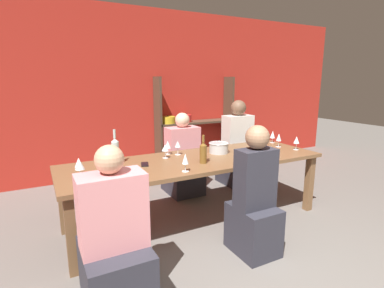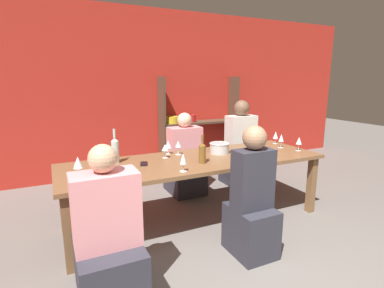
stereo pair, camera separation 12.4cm
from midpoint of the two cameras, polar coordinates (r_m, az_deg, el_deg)
The scene contains 22 objects.
wall_back_red at distance 5.08m, azimuth -9.42°, elevation 9.53°, with size 8.80×0.06×2.70m.
shelf_unit at distance 5.37m, azimuth 1.86°, elevation 1.14°, with size 1.45×0.30×1.62m.
dining_table at distance 3.29m, azimuth 1.83°, elevation -4.10°, with size 2.86×0.93×0.72m.
mixing_bowl at distance 3.54m, azimuth 6.24°, elevation -0.70°, with size 0.24×0.24×0.12m.
wine_bottle_green at distance 3.09m, azimuth 3.12°, elevation -1.60°, with size 0.07×0.07×0.30m.
wine_bottle_dark at distance 3.18m, azimuth -13.36°, elevation -1.08°, with size 0.08×0.08×0.36m.
wine_glass_red_a at distance 2.59m, azimuth -13.39°, elevation -4.76°, with size 0.07×0.07×0.15m.
wine_glass_red_b at distance 3.47m, azimuth -3.53°, elevation -0.15°, with size 0.07×0.07×0.16m.
wine_glass_white_a at distance 2.94m, azimuth -19.78°, elevation -3.22°, with size 0.08×0.08×0.16m.
wine_glass_red_c at distance 3.44m, azimuth -1.63°, elevation -0.14°, with size 0.07×0.07×0.16m.
wine_glass_red_d at distance 2.81m, azimuth -0.44°, elevation -2.97°, with size 0.07×0.07×0.17m.
wine_glass_red_e at distance 3.66m, azimuth 12.96°, elevation 0.25°, with size 0.07×0.07×0.16m.
wine_glass_empty_a at distance 3.88m, azimuth 20.57°, elevation 0.52°, with size 0.07×0.07×0.17m.
wine_glass_red_f at distance 2.78m, azimuth -19.71°, elevation -3.58°, with size 0.08×0.08×0.18m.
wine_glass_red_g at distance 4.22m, azimuth 16.44°, elevation 1.56°, with size 0.07×0.07×0.16m.
wine_glass_white_b at distance 3.30m, azimuth -4.08°, elevation -0.76°, with size 0.08×0.08×0.16m.
wine_glass_red_h at distance 3.98m, azimuth 17.50°, elevation 1.01°, with size 0.07×0.07×0.17m.
cell_phone at distance 3.10m, azimuth -8.03°, elevation -3.75°, with size 0.11×0.16×0.01m.
person_near_a at distance 2.32m, azimuth -14.11°, elevation -18.25°, with size 0.45×0.57×1.15m.
person_far_a at distance 4.20m, azimuth -0.55°, elevation -3.94°, with size 0.45×0.56×1.13m.
person_near_b at distance 2.81m, azimuth 12.54°, elevation -11.68°, with size 0.35×0.44×1.19m.
person_far_b at distance 4.59m, azimuth 9.91°, elevation -1.91°, with size 0.43×0.54×1.28m.
Camera 2 is at (-1.37, -1.07, 1.57)m, focal length 28.00 mm.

